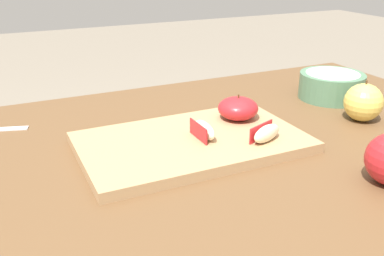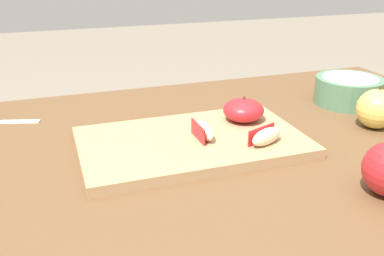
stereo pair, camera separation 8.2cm
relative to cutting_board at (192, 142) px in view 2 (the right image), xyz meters
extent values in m
cube|color=brown|center=(-0.01, 0.01, -0.03)|extent=(1.45, 0.80, 0.03)
cube|color=brown|center=(0.66, 0.35, -0.40)|extent=(0.06, 0.06, 0.72)
cube|color=#A37F56|center=(0.00, 0.00, 0.00)|extent=(0.43, 0.26, 0.02)
ellipsoid|color=#B21E23|center=(0.13, 0.05, 0.03)|extent=(0.09, 0.09, 0.05)
cylinder|color=#4C3319|center=(0.13, 0.05, 0.06)|extent=(0.00, 0.00, 0.01)
ellipsoid|color=beige|center=(0.12, -0.07, 0.03)|extent=(0.08, 0.05, 0.03)
cube|color=#B21E23|center=(0.11, -0.06, 0.03)|extent=(0.07, 0.03, 0.03)
ellipsoid|color=beige|center=(0.02, -0.01, 0.03)|extent=(0.02, 0.07, 0.03)
cube|color=#B21E23|center=(0.01, -0.01, 0.03)|extent=(0.00, 0.07, 0.03)
cube|color=silver|center=(-0.32, 0.25, -0.01)|extent=(0.09, 0.04, 0.00)
sphere|color=#DBBC51|center=(0.40, -0.03, 0.03)|extent=(0.08, 0.08, 0.08)
cylinder|color=#4C3319|center=(0.40, -0.03, 0.08)|extent=(0.00, 0.00, 0.01)
cylinder|color=#4C7556|center=(0.45, 0.12, 0.02)|extent=(0.16, 0.16, 0.06)
cylinder|color=white|center=(0.45, 0.12, 0.03)|extent=(0.13, 0.13, 0.05)
camera|label=1|loc=(-0.32, -0.69, 0.34)|focal=40.66mm
camera|label=2|loc=(-0.25, -0.72, 0.34)|focal=40.66mm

